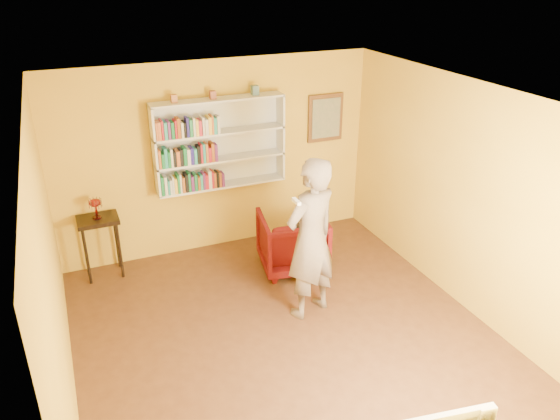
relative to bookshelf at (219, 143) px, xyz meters
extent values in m
cube|color=#482A17|center=(0.00, -2.41, -1.65)|extent=(5.30, 5.80, 0.12)
cube|color=gold|center=(0.00, 0.11, -0.24)|extent=(5.30, 0.04, 2.70)
cube|color=gold|center=(0.00, -4.93, -0.24)|extent=(5.30, 0.04, 2.70)
cube|color=gold|center=(-2.27, -2.41, -0.24)|extent=(0.04, 5.80, 2.70)
cube|color=gold|center=(2.27, -2.41, -0.24)|extent=(0.04, 5.80, 2.70)
cube|color=silver|center=(0.00, -2.41, 1.14)|extent=(5.30, 5.80, 0.06)
cube|color=silver|center=(0.00, 0.07, 0.01)|extent=(1.80, 0.03, 1.20)
cube|color=silver|center=(-0.89, -0.06, 0.01)|extent=(0.03, 0.28, 1.20)
cube|color=silver|center=(0.89, -0.06, 0.01)|extent=(0.03, 0.28, 1.20)
cube|color=silver|center=(0.00, -0.06, -0.59)|extent=(1.80, 0.28, 0.03)
cube|color=silver|center=(0.00, -0.06, -0.21)|extent=(1.80, 0.28, 0.03)
cube|color=silver|center=(0.00, -0.06, 0.17)|extent=(1.80, 0.28, 0.03)
cube|color=silver|center=(0.00, -0.06, 0.61)|extent=(1.80, 0.28, 0.03)
cube|color=#19723A|center=(-0.84, -0.11, -0.45)|extent=(0.04, 0.17, 0.26)
cube|color=beige|center=(-0.80, -0.09, -0.45)|extent=(0.04, 0.19, 0.26)
cube|color=teal|center=(-0.76, -0.11, -0.48)|extent=(0.02, 0.16, 0.20)
cube|color=beige|center=(-0.73, -0.10, -0.48)|extent=(0.03, 0.18, 0.20)
cube|color=beige|center=(-0.70, -0.10, -0.46)|extent=(0.02, 0.17, 0.24)
cube|color=yellow|center=(-0.67, -0.10, -0.47)|extent=(0.04, 0.18, 0.22)
cube|color=#19723A|center=(-0.63, -0.10, -0.45)|extent=(0.03, 0.18, 0.26)
cube|color=beige|center=(-0.60, -0.10, -0.45)|extent=(0.02, 0.18, 0.27)
cube|color=#9B511C|center=(-0.56, -0.10, -0.47)|extent=(0.03, 0.18, 0.21)
cube|color=black|center=(-0.52, -0.11, -0.46)|extent=(0.04, 0.17, 0.25)
cube|color=#19723A|center=(-0.48, -0.11, -0.45)|extent=(0.03, 0.16, 0.26)
cube|color=#5D2164|center=(-0.44, -0.12, -0.47)|extent=(0.04, 0.14, 0.21)
cube|color=#19723A|center=(-0.39, -0.10, -0.47)|extent=(0.04, 0.17, 0.23)
cube|color=#9B511C|center=(-0.35, -0.12, -0.48)|extent=(0.03, 0.15, 0.19)
cube|color=teal|center=(-0.32, -0.11, -0.47)|extent=(0.03, 0.16, 0.21)
cube|color=#5D2164|center=(-0.28, -0.12, -0.46)|extent=(0.03, 0.14, 0.24)
cube|color=#B01B28|center=(-0.24, -0.11, -0.48)|extent=(0.04, 0.16, 0.21)
cube|color=beige|center=(-0.20, -0.11, -0.46)|extent=(0.04, 0.16, 0.25)
cube|color=#B01B28|center=(-0.16, -0.11, -0.46)|extent=(0.03, 0.17, 0.24)
cube|color=#9B511C|center=(-0.13, -0.10, -0.47)|extent=(0.03, 0.18, 0.21)
cube|color=black|center=(-0.09, -0.11, -0.47)|extent=(0.03, 0.15, 0.22)
cube|color=#9B511C|center=(-0.05, -0.11, -0.48)|extent=(0.03, 0.16, 0.21)
cube|color=#5D2164|center=(-0.01, -0.11, -0.48)|extent=(0.03, 0.15, 0.19)
cube|color=#BC5D25|center=(-0.85, -0.12, -0.08)|extent=(0.03, 0.15, 0.25)
cube|color=#19723A|center=(-0.80, -0.11, -0.10)|extent=(0.04, 0.17, 0.20)
cube|color=teal|center=(-0.76, -0.10, -0.07)|extent=(0.04, 0.17, 0.26)
cube|color=#19723A|center=(-0.72, -0.12, -0.09)|extent=(0.03, 0.15, 0.21)
cube|color=beige|center=(-0.69, -0.11, -0.08)|extent=(0.03, 0.16, 0.24)
cube|color=black|center=(-0.65, -0.11, -0.10)|extent=(0.03, 0.15, 0.20)
cube|color=#BC5D25|center=(-0.61, -0.10, -0.10)|extent=(0.04, 0.19, 0.21)
cube|color=black|center=(-0.56, -0.11, -0.09)|extent=(0.04, 0.15, 0.22)
cube|color=#19723A|center=(-0.51, -0.11, -0.08)|extent=(0.04, 0.17, 0.24)
cube|color=beige|center=(-0.46, -0.10, -0.09)|extent=(0.04, 0.18, 0.22)
cube|color=navy|center=(-0.42, -0.11, -0.09)|extent=(0.04, 0.16, 0.22)
cube|color=teal|center=(-0.37, -0.10, -0.10)|extent=(0.04, 0.17, 0.21)
cube|color=black|center=(-0.33, -0.12, -0.08)|extent=(0.04, 0.14, 0.24)
cube|color=#B01B28|center=(-0.29, -0.11, -0.07)|extent=(0.02, 0.16, 0.26)
cube|color=teal|center=(-0.26, -0.12, -0.07)|extent=(0.03, 0.14, 0.26)
cube|color=#BC5D25|center=(-0.22, -0.11, -0.07)|extent=(0.03, 0.16, 0.26)
cube|color=#B01B28|center=(-0.18, -0.10, -0.10)|extent=(0.04, 0.18, 0.20)
cube|color=#9B511C|center=(-0.14, -0.11, -0.07)|extent=(0.04, 0.16, 0.26)
cube|color=#5D2164|center=(-0.09, -0.12, -0.08)|extent=(0.04, 0.14, 0.24)
cube|color=#BC5D25|center=(-0.85, -0.10, 0.30)|extent=(0.02, 0.18, 0.23)
cube|color=#BC5D25|center=(-0.81, -0.11, 0.30)|extent=(0.04, 0.16, 0.24)
cube|color=#B01B28|center=(-0.78, -0.10, 0.30)|extent=(0.02, 0.18, 0.25)
cube|color=teal|center=(-0.74, -0.10, 0.29)|extent=(0.04, 0.19, 0.22)
cube|color=#5D2164|center=(-0.69, -0.10, 0.29)|extent=(0.03, 0.18, 0.23)
cube|color=#19723A|center=(-0.65, -0.11, 0.29)|extent=(0.04, 0.16, 0.22)
cube|color=#B01B28|center=(-0.61, -0.11, 0.30)|extent=(0.02, 0.15, 0.24)
cube|color=#9B511C|center=(-0.57, -0.11, 0.31)|extent=(0.04, 0.17, 0.26)
cube|color=beige|center=(-0.52, -0.11, 0.28)|extent=(0.03, 0.16, 0.20)
cube|color=black|center=(-0.49, -0.10, 0.28)|extent=(0.03, 0.17, 0.20)
cube|color=navy|center=(-0.45, -0.12, 0.31)|extent=(0.03, 0.14, 0.25)
cube|color=#19723A|center=(-0.41, -0.10, 0.29)|extent=(0.04, 0.18, 0.22)
cube|color=beige|center=(-0.37, -0.11, 0.30)|extent=(0.03, 0.16, 0.24)
cube|color=yellow|center=(-0.33, -0.11, 0.29)|extent=(0.04, 0.15, 0.21)
cube|color=#B01B28|center=(-0.29, -0.10, 0.28)|extent=(0.04, 0.18, 0.20)
cube|color=beige|center=(-0.24, -0.10, 0.30)|extent=(0.03, 0.19, 0.23)
cube|color=beige|center=(-0.20, -0.10, 0.28)|extent=(0.04, 0.17, 0.21)
cube|color=yellow|center=(-0.16, -0.10, 0.29)|extent=(0.04, 0.19, 0.23)
cube|color=#BC5D25|center=(-0.12, -0.11, 0.30)|extent=(0.02, 0.17, 0.25)
cube|color=teal|center=(-0.08, -0.11, 0.29)|extent=(0.04, 0.17, 0.21)
cube|color=beige|center=(-0.04, -0.11, 0.30)|extent=(0.04, 0.15, 0.23)
cube|color=#B86934|center=(-0.57, -0.06, 0.67)|extent=(0.07, 0.07, 0.10)
cube|color=brown|center=(-0.07, -0.06, 0.67)|extent=(0.08, 0.08, 0.11)
cube|color=slate|center=(0.52, -0.06, 0.68)|extent=(0.09, 0.09, 0.12)
cube|color=#543218|center=(1.65, 0.06, 0.16)|extent=(0.55, 0.04, 0.70)
cube|color=gray|center=(1.65, 0.03, 0.16)|extent=(0.45, 0.02, 0.58)
cylinder|color=black|center=(-1.92, -0.31, -1.20)|extent=(0.04, 0.04, 0.79)
cylinder|color=black|center=(-1.50, -0.31, -1.20)|extent=(0.04, 0.04, 0.79)
cylinder|color=black|center=(-1.92, -0.01, -1.20)|extent=(0.04, 0.04, 0.79)
cylinder|color=black|center=(-1.50, -0.01, -1.20)|extent=(0.04, 0.04, 0.79)
cube|color=black|center=(-1.71, -0.16, -0.78)|extent=(0.52, 0.39, 0.06)
cylinder|color=maroon|center=(-1.71, -0.16, -0.74)|extent=(0.11, 0.11, 0.02)
cylinder|color=maroon|center=(-1.71, -0.16, -0.66)|extent=(0.03, 0.03, 0.14)
ellipsoid|color=maroon|center=(-1.71, -0.16, -0.53)|extent=(0.15, 0.15, 0.10)
cylinder|color=#FCE0AD|center=(-1.63, -0.16, -0.54)|extent=(0.01, 0.01, 0.11)
cylinder|color=#FCE0AD|center=(-1.65, -0.12, -0.54)|extent=(0.01, 0.01, 0.11)
cylinder|color=#FCE0AD|center=(-1.68, -0.09, -0.54)|extent=(0.01, 0.01, 0.11)
cylinder|color=#FCE0AD|center=(-1.72, -0.08, -0.54)|extent=(0.01, 0.01, 0.11)
cylinder|color=#FCE0AD|center=(-1.76, -0.10, -0.54)|extent=(0.01, 0.01, 0.11)
cylinder|color=#FCE0AD|center=(-1.78, -0.14, -0.54)|extent=(0.01, 0.01, 0.11)
cylinder|color=#FCE0AD|center=(-1.78, -0.18, -0.54)|extent=(0.01, 0.01, 0.11)
cylinder|color=#FCE0AD|center=(-1.76, -0.22, -0.54)|extent=(0.01, 0.01, 0.11)
cylinder|color=#FCE0AD|center=(-1.72, -0.24, -0.54)|extent=(0.01, 0.01, 0.11)
cylinder|color=#FCE0AD|center=(-1.68, -0.23, -0.54)|extent=(0.01, 0.01, 0.11)
cylinder|color=#FCE0AD|center=(-1.65, -0.20, -0.54)|extent=(0.01, 0.01, 0.11)
imported|color=#44040A|center=(0.69, -0.95, -1.20)|extent=(0.99, 1.01, 0.79)
imported|color=#6B5D4F|center=(0.45, -1.98, -0.61)|extent=(0.83, 0.68, 1.96)
cube|color=white|center=(0.14, -2.25, 0.03)|extent=(0.04, 0.15, 0.04)
camera|label=1|loc=(-1.99, -6.88, 2.30)|focal=35.00mm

